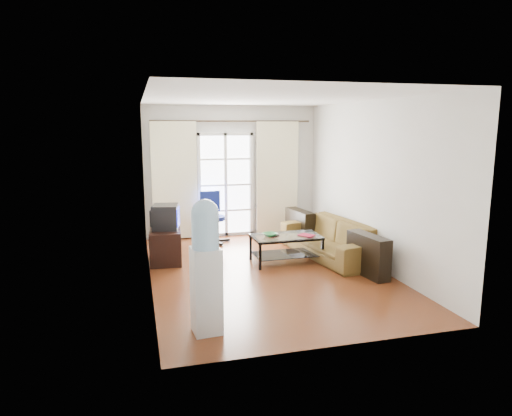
{
  "coord_description": "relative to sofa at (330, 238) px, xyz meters",
  "views": [
    {
      "loc": [
        -1.95,
        -6.7,
        2.29
      ],
      "look_at": [
        -0.08,
        0.35,
        0.97
      ],
      "focal_mm": 32.0,
      "sensor_mm": 36.0,
      "label": 1
    }
  ],
  "objects": [
    {
      "name": "task_chair",
      "position": [
        -1.84,
        1.52,
        -0.03
      ],
      "size": [
        0.72,
        0.72,
        1.0
      ],
      "rotation": [
        0.0,
        0.0,
        0.05
      ],
      "color": "black",
      "rests_on": "floor"
    },
    {
      "name": "book",
      "position": [
        -0.62,
        -0.32,
        0.15
      ],
      "size": [
        0.42,
        0.43,
        0.02
      ],
      "primitive_type": "imported",
      "rotation": [
        0.0,
        0.0,
        0.59
      ],
      "color": "maroon",
      "rests_on": "coffee_table"
    },
    {
      "name": "radiator",
      "position": [
        -0.52,
        1.96,
        0.01
      ],
      "size": [
        0.64,
        0.12,
        0.64
      ],
      "primitive_type": "cube",
      "color": "gray",
      "rests_on": "floor"
    },
    {
      "name": "crt_tv",
      "position": [
        -2.83,
        0.45,
        0.45
      ],
      "size": [
        0.52,
        0.52,
        0.42
      ],
      "rotation": [
        0.0,
        0.0,
        -0.19
      ],
      "color": "black",
      "rests_on": "tv_stand"
    },
    {
      "name": "curtain_right",
      "position": [
        -0.37,
        1.94,
        0.88
      ],
      "size": [
        0.9,
        0.07,
        2.35
      ],
      "primitive_type": "cube",
      "color": "#F7F4C7",
      "rests_on": "curtain_rod"
    },
    {
      "name": "curtain_rod",
      "position": [
        -1.32,
        1.96,
        2.06
      ],
      "size": [
        3.3,
        0.04,
        0.04
      ],
      "primitive_type": "cylinder",
      "rotation": [
        0.0,
        1.57,
        0.0
      ],
      "color": "#4C3F2D",
      "rests_on": "wall_back"
    },
    {
      "name": "coffee_table",
      "position": [
        -0.86,
        -0.14,
        -0.02
      ],
      "size": [
        1.15,
        0.67,
        0.46
      ],
      "rotation": [
        0.0,
        0.0,
        0.01
      ],
      "color": "silver",
      "rests_on": "floor"
    },
    {
      "name": "remote",
      "position": [
        -1.06,
        -0.17,
        0.15
      ],
      "size": [
        0.16,
        0.11,
        0.02
      ],
      "primitive_type": "cube",
      "rotation": [
        0.0,
        0.0,
        0.51
      ],
      "color": "black",
      "rests_on": "coffee_table"
    },
    {
      "name": "curtain_left",
      "position": [
        -2.52,
        1.94,
        0.88
      ],
      "size": [
        0.9,
        0.07,
        2.35
      ],
      "primitive_type": "cube",
      "color": "#F7F4C7",
      "rests_on": "curtain_rod"
    },
    {
      "name": "bowl",
      "position": [
        -1.14,
        -0.12,
        0.17
      ],
      "size": [
        0.39,
        0.39,
        0.06
      ],
      "primitive_type": "imported",
      "rotation": [
        0.0,
        0.0,
        0.38
      ],
      "color": "green",
      "rests_on": "coffee_table"
    },
    {
      "name": "wall_right",
      "position": [
        0.48,
        -0.54,
        1.03
      ],
      "size": [
        0.02,
        5.2,
        2.7
      ],
      "primitive_type": "cube",
      "color": "silver",
      "rests_on": "floor"
    },
    {
      "name": "wall_back",
      "position": [
        -1.32,
        2.06,
        1.03
      ],
      "size": [
        3.6,
        0.02,
        2.7
      ],
      "primitive_type": "cube",
      "color": "silver",
      "rests_on": "floor"
    },
    {
      "name": "water_cooler",
      "position": [
        -2.57,
        -2.45,
        0.47
      ],
      "size": [
        0.35,
        0.33,
        1.52
      ],
      "rotation": [
        0.0,
        0.0,
        0.08
      ],
      "color": "silver",
      "rests_on": "floor"
    },
    {
      "name": "wall_front",
      "position": [
        -1.32,
        -3.14,
        1.03
      ],
      "size": [
        3.6,
        0.02,
        2.7
      ],
      "primitive_type": "cube",
      "color": "silver",
      "rests_on": "floor"
    },
    {
      "name": "wall_left",
      "position": [
        -3.12,
        -0.54,
        1.03
      ],
      "size": [
        0.02,
        5.2,
        2.7
      ],
      "primitive_type": "cube",
      "color": "silver",
      "rests_on": "floor"
    },
    {
      "name": "floor",
      "position": [
        -1.32,
        -0.54,
        -0.32
      ],
      "size": [
        5.2,
        5.2,
        0.0
      ],
      "primitive_type": "plane",
      "color": "brown",
      "rests_on": "ground"
    },
    {
      "name": "french_door",
      "position": [
        -1.47,
        2.0,
        0.75
      ],
      "size": [
        1.16,
        0.06,
        2.15
      ],
      "color": "white",
      "rests_on": "wall_back"
    },
    {
      "name": "ceiling",
      "position": [
        -1.32,
        -0.54,
        2.38
      ],
      "size": [
        5.2,
        5.2,
        0.0
      ],
      "primitive_type": "plane",
      "rotation": [
        3.14,
        0.0,
        0.0
      ],
      "color": "white",
      "rests_on": "wall_back"
    },
    {
      "name": "tv_stand",
      "position": [
        -2.83,
        0.4,
        -0.04
      ],
      "size": [
        0.57,
        0.8,
        0.56
      ],
      "primitive_type": "cube",
      "rotation": [
        0.0,
        0.0,
        -0.07
      ],
      "color": "black",
      "rests_on": "floor"
    },
    {
      "name": "sofa",
      "position": [
        0.0,
        0.0,
        0.0
      ],
      "size": [
        2.45,
        1.46,
        0.65
      ],
      "primitive_type": "imported",
      "rotation": [
        0.0,
        0.0,
        -1.43
      ],
      "color": "brown",
      "rests_on": "floor"
    }
  ]
}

